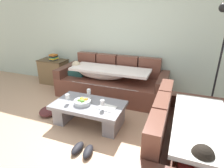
# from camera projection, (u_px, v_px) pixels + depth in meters

# --- Properties ---
(ground_plane) EXTENTS (14.00, 14.00, 0.00)m
(ground_plane) POSITION_uv_depth(u_px,v_px,m) (62.00, 134.00, 2.97)
(ground_plane) COLOR tan
(back_wall) EXTENTS (9.00, 0.10, 2.70)m
(back_wall) POSITION_uv_depth(u_px,v_px,m) (111.00, 33.00, 4.34)
(back_wall) COLOR #B5C8B6
(back_wall) RESTS_ON ground_plane
(couch_along_wall) EXTENTS (2.41, 0.92, 0.88)m
(couch_along_wall) POSITION_uv_depth(u_px,v_px,m) (110.00, 82.00, 4.20)
(couch_along_wall) COLOR brown
(couch_along_wall) RESTS_ON ground_plane
(couch_near_window) EXTENTS (0.92, 1.83, 0.88)m
(couch_near_window) POSITION_uv_depth(u_px,v_px,m) (188.00, 145.00, 2.24)
(couch_near_window) COLOR brown
(couch_near_window) RESTS_ON ground_plane
(coffee_table) EXTENTS (1.20, 0.68, 0.38)m
(coffee_table) POSITION_uv_depth(u_px,v_px,m) (89.00, 111.00, 3.19)
(coffee_table) COLOR gray
(coffee_table) RESTS_ON ground_plane
(fruit_bowl) EXTENTS (0.28, 0.28, 0.10)m
(fruit_bowl) POSITION_uv_depth(u_px,v_px,m) (82.00, 102.00, 3.10)
(fruit_bowl) COLOR silver
(fruit_bowl) RESTS_ON coffee_table
(wine_glass_near_left) EXTENTS (0.07, 0.07, 0.17)m
(wine_glass_near_left) POSITION_uv_depth(u_px,v_px,m) (67.00, 97.00, 3.10)
(wine_glass_near_left) COLOR silver
(wine_glass_near_left) RESTS_ON coffee_table
(wine_glass_near_right) EXTENTS (0.07, 0.07, 0.17)m
(wine_glass_near_right) POSITION_uv_depth(u_px,v_px,m) (102.00, 103.00, 2.90)
(wine_glass_near_right) COLOR silver
(wine_glass_near_right) RESTS_ON coffee_table
(wine_glass_far_back) EXTENTS (0.07, 0.07, 0.17)m
(wine_glass_far_back) POSITION_uv_depth(u_px,v_px,m) (89.00, 92.00, 3.30)
(wine_glass_far_back) COLOR silver
(wine_glass_far_back) RESTS_ON coffee_table
(open_magazine) EXTENTS (0.31, 0.25, 0.01)m
(open_magazine) POSITION_uv_depth(u_px,v_px,m) (107.00, 108.00, 2.99)
(open_magazine) COLOR white
(open_magazine) RESTS_ON coffee_table
(side_cabinet) EXTENTS (0.72, 0.44, 0.64)m
(side_cabinet) POSITION_uv_depth(u_px,v_px,m) (54.00, 72.00, 4.97)
(side_cabinet) COLOR brown
(side_cabinet) RESTS_ON ground_plane
(book_stack_on_cabinet) EXTENTS (0.19, 0.22, 0.15)m
(book_stack_on_cabinet) POSITION_uv_depth(u_px,v_px,m) (54.00, 57.00, 4.81)
(book_stack_on_cabinet) COLOR #2D569E
(book_stack_on_cabinet) RESTS_ON side_cabinet
(floor_lamp) EXTENTS (0.33, 0.31, 1.95)m
(floor_lamp) POSITION_uv_depth(u_px,v_px,m) (218.00, 57.00, 3.13)
(floor_lamp) COLOR black
(floor_lamp) RESTS_ON ground_plane
(pair_of_shoes) EXTENTS (0.31, 0.29, 0.09)m
(pair_of_shoes) POSITION_uv_depth(u_px,v_px,m) (83.00, 150.00, 2.58)
(pair_of_shoes) COLOR black
(pair_of_shoes) RESTS_ON ground_plane
(crumpled_garment) EXTENTS (0.43, 0.48, 0.12)m
(crumpled_garment) POSITION_uv_depth(u_px,v_px,m) (48.00, 111.00, 3.54)
(crumpled_garment) COLOR #4C2323
(crumpled_garment) RESTS_ON ground_plane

